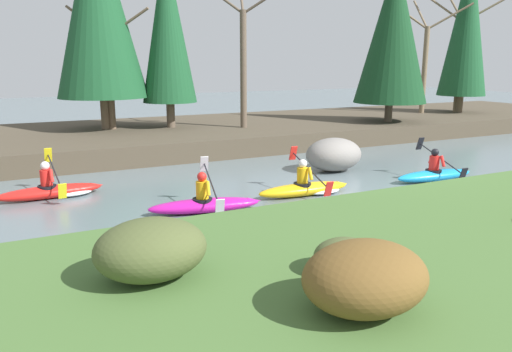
% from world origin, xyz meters
% --- Properties ---
extents(ground_plane, '(90.00, 90.00, 0.00)m').
position_xyz_m(ground_plane, '(0.00, 0.00, 0.00)').
color(ground_plane, slate).
extents(riverbank_far, '(44.00, 9.01, 0.75)m').
position_xyz_m(riverbank_far, '(0.00, 10.13, 0.38)').
color(riverbank_far, '#4C4233').
rests_on(riverbank_far, ground).
extents(conifer_tree_far_left, '(3.70, 3.70, 8.87)m').
position_xyz_m(conifer_tree_far_left, '(-5.51, 10.71, 5.85)').
color(conifer_tree_far_left, brown).
rests_on(conifer_tree_far_left, riverbank_far).
extents(conifer_tree_left, '(2.31, 2.31, 7.59)m').
position_xyz_m(conifer_tree_left, '(-2.84, 10.08, 5.08)').
color(conifer_tree_left, brown).
rests_on(conifer_tree_left, riverbank_far).
extents(conifer_tree_mid_left, '(3.39, 3.39, 7.49)m').
position_xyz_m(conifer_tree_mid_left, '(7.12, 7.51, 4.94)').
color(conifer_tree_mid_left, brown).
rests_on(conifer_tree_mid_left, riverbank_far).
extents(conifer_tree_centre, '(2.61, 2.61, 8.72)m').
position_xyz_m(conifer_tree_centre, '(13.79, 9.22, 5.58)').
color(conifer_tree_centre, brown).
rests_on(conifer_tree_centre, riverbank_far).
extents(bare_tree_upstream, '(2.92, 2.88, 5.23)m').
position_xyz_m(bare_tree_upstream, '(-5.21, 10.69, 3.22)').
color(bare_tree_upstream, brown).
rests_on(bare_tree_upstream, riverbank_far).
extents(bare_tree_mid_upstream, '(3.61, 3.56, 6.54)m').
position_xyz_m(bare_tree_mid_upstream, '(0.03, 8.71, 3.83)').
color(bare_tree_mid_upstream, brown).
rests_on(bare_tree_mid_upstream, riverbank_far).
extents(bare_tree_mid_downstream, '(3.44, 3.39, 6.22)m').
position_xyz_m(bare_tree_mid_downstream, '(11.65, 9.99, 3.68)').
color(bare_tree_mid_downstream, '#7A664C').
rests_on(bare_tree_mid_downstream, riverbank_far).
extents(bare_tree_downstream, '(3.72, 3.68, 6.77)m').
position_xyz_m(bare_tree_downstream, '(13.81, 9.54, 3.94)').
color(bare_tree_downstream, '#7A664C').
rests_on(bare_tree_downstream, riverbank_far).
extents(shrub_clump_nearest, '(1.48, 1.23, 0.80)m').
position_xyz_m(shrub_clump_nearest, '(-7.73, -4.99, 1.18)').
color(shrub_clump_nearest, '#4C562D').
rests_on(shrub_clump_nearest, riverbank_near).
extents(shrub_clump_second, '(1.50, 1.25, 0.81)m').
position_xyz_m(shrub_clump_second, '(-5.80, -6.93, 1.19)').
color(shrub_clump_second, brown).
rests_on(shrub_clump_second, riverbank_near).
extents(shrub_clump_third, '(0.85, 0.71, 0.46)m').
position_xyz_m(shrub_clump_third, '(-5.36, -5.93, 1.01)').
color(shrub_clump_third, '#4C562D').
rests_on(shrub_clump_third, riverbank_near).
extents(kayaker_lead, '(2.79, 2.07, 1.20)m').
position_xyz_m(kayaker_lead, '(2.29, -0.22, 0.22)').
color(kayaker_lead, '#1993D6').
rests_on(kayaker_lead, ground).
extents(kayaker_middle, '(2.78, 2.07, 1.20)m').
position_xyz_m(kayaker_middle, '(-2.09, 0.11, 0.20)').
color(kayaker_middle, yellow).
rests_on(kayaker_middle, ground).
extents(kayaker_trailing, '(2.79, 2.06, 1.20)m').
position_xyz_m(kayaker_trailing, '(-5.16, -0.16, 0.22)').
color(kayaker_trailing, '#C61999').
rests_on(kayaker_trailing, ground).
extents(kayaker_far_back, '(2.79, 2.07, 1.20)m').
position_xyz_m(kayaker_far_back, '(-8.30, 2.92, 0.20)').
color(kayaker_far_back, red).
rests_on(kayaker_far_back, ground).
extents(boulder_midstream, '(1.95, 1.53, 1.10)m').
position_xyz_m(boulder_midstream, '(0.34, 2.36, 0.55)').
color(boulder_midstream, gray).
rests_on(boulder_midstream, ground).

